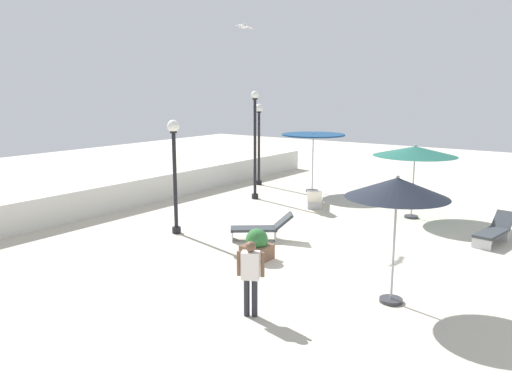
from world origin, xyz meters
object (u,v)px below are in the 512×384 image
(lounge_chair_1, at_px, (262,227))
(planter, at_px, (257,246))
(lamp_post_2, at_px, (255,139))
(lamp_post_1, at_px, (259,134))
(seagull_0, at_px, (244,26))
(lounge_chair_2, at_px, (315,198))
(lamp_post_0, at_px, (174,163))
(guest_0, at_px, (251,272))
(patio_umbrella_0, at_px, (415,152))
(patio_umbrella_1, at_px, (397,189))
(lounge_chair_0, at_px, (494,230))
(patio_umbrella_2, at_px, (313,138))

(lounge_chair_1, height_order, planter, planter)
(lamp_post_2, bearing_deg, lamp_post_1, 32.49)
(lamp_post_1, height_order, seagull_0, seagull_0)
(lamp_post_1, height_order, lounge_chair_2, lamp_post_1)
(lamp_post_0, xyz_separation_m, guest_0, (-3.51, -5.51, -1.31))
(patio_umbrella_0, height_order, seagull_0, seagull_0)
(lounge_chair_1, bearing_deg, patio_umbrella_1, -113.70)
(guest_0, distance_m, seagull_0, 9.89)
(lamp_post_0, height_order, guest_0, lamp_post_0)
(patio_umbrella_1, xyz_separation_m, lamp_post_2, (6.88, 8.58, -0.00))
(lounge_chair_2, bearing_deg, lounge_chair_1, -170.19)
(lounge_chair_2, height_order, guest_0, guest_0)
(patio_umbrella_0, bearing_deg, lounge_chair_0, -117.22)
(lamp_post_1, xyz_separation_m, guest_0, (-11.89, -8.25, -1.47))
(patio_umbrella_2, xyz_separation_m, lamp_post_0, (-8.37, 0.19, -0.15))
(lounge_chair_0, xyz_separation_m, lounge_chair_1, (-3.78, 5.79, 0.01))
(seagull_0, bearing_deg, guest_0, -142.17)
(lamp_post_2, bearing_deg, patio_umbrella_0, -84.47)
(patio_umbrella_1, distance_m, lamp_post_2, 11.00)
(patio_umbrella_1, height_order, guest_0, patio_umbrella_1)
(patio_umbrella_2, bearing_deg, planter, -159.32)
(lounge_chair_2, xyz_separation_m, seagull_0, (-2.84, 1.30, 6.17))
(lamp_post_0, distance_m, lamp_post_1, 8.83)
(patio_umbrella_2, xyz_separation_m, lounge_chair_1, (-7.40, -2.45, -2.01))
(lamp_post_1, distance_m, planter, 11.16)
(lamp_post_1, bearing_deg, patio_umbrella_0, -104.29)
(patio_umbrella_1, relative_size, guest_0, 1.77)
(lamp_post_2, xyz_separation_m, lounge_chair_0, (-0.94, -9.45, -2.10))
(lamp_post_1, bearing_deg, lamp_post_0, -161.89)
(patio_umbrella_2, xyz_separation_m, seagull_0, (-5.45, -0.33, 4.16))
(lounge_chair_2, distance_m, guest_0, 9.99)
(lounge_chair_0, xyz_separation_m, guest_0, (-8.26, 2.92, 0.56))
(lamp_post_2, distance_m, guest_0, 11.39)
(planter, bearing_deg, patio_umbrella_2, 20.68)
(lamp_post_2, bearing_deg, planter, -143.79)
(patio_umbrella_1, distance_m, guest_0, 3.46)
(guest_0, bearing_deg, lamp_post_1, 34.76)
(lamp_post_1, xyz_separation_m, lounge_chair_0, (-3.63, -11.17, -2.03))
(seagull_0, bearing_deg, patio_umbrella_1, -120.27)
(patio_umbrella_1, bearing_deg, lamp_post_2, 51.30)
(patio_umbrella_1, bearing_deg, seagull_0, 59.73)
(patio_umbrella_2, distance_m, lamp_post_1, 2.93)
(lamp_post_0, bearing_deg, lounge_chair_2, -17.47)
(patio_umbrella_0, distance_m, lamp_post_0, 8.31)
(patio_umbrella_0, xyz_separation_m, lounge_chair_0, (-1.56, -3.03, -1.98))
(patio_umbrella_2, height_order, lamp_post_2, lamp_post_2)
(lounge_chair_1, bearing_deg, guest_0, -147.35)
(lounge_chair_0, relative_size, seagull_0, 1.94)
(lounge_chair_2, height_order, planter, planter)
(lamp_post_0, xyz_separation_m, lamp_post_1, (8.39, 2.74, 0.16))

